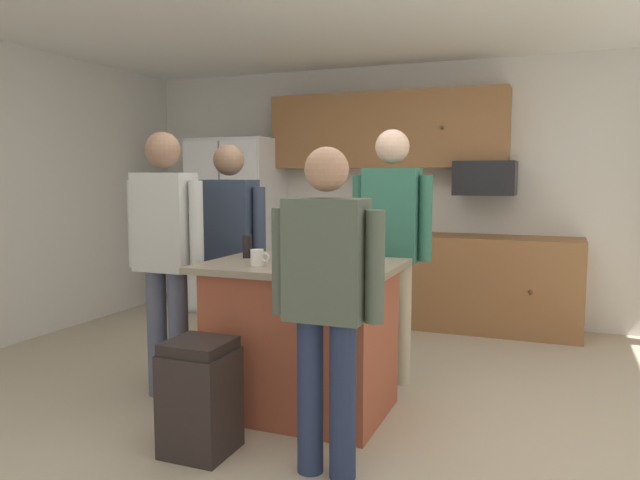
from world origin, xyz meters
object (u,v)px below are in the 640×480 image
object	(u,v)px
person_guest_right	(165,245)
glass_short_whisky	(277,249)
glass_dark_ale	(291,253)
trash_bin	(200,397)
person_elder_center	(391,237)
kitchen_island	(302,337)
person_host_foreground	(326,291)
mug_ceramic_white	(288,248)
serving_tray	(335,259)
mug_blue_stoneware	(258,258)
refrigerator	(238,225)
microwave_over_range	(485,178)
person_guest_by_door	(230,243)
glass_pilsner	(247,247)

from	to	relation	value
person_guest_right	glass_short_whisky	distance (m)	0.76
glass_dark_ale	trash_bin	xyz separation A→B (m)	(-0.30, -0.52, -0.72)
person_guest_right	person_elder_center	bearing A→B (deg)	26.47
kitchen_island	person_host_foreground	size ratio (longest dim) A/B	0.73
kitchen_island	mug_ceramic_white	world-z (taller)	mug_ceramic_white
serving_tray	trash_bin	world-z (taller)	serving_tray
person_elder_center	mug_blue_stoneware	size ratio (longest dim) A/B	14.78
mug_blue_stoneware	serving_tray	size ratio (longest dim) A/B	0.28
serving_tray	refrigerator	bearing A→B (deg)	130.56
glass_dark_ale	serving_tray	world-z (taller)	glass_dark_ale
kitchen_island	mug_ceramic_white	bearing A→B (deg)	130.09
microwave_over_range	person_guest_right	bearing A→B (deg)	-123.44
refrigerator	mug_ceramic_white	world-z (taller)	refrigerator
refrigerator	microwave_over_range	xyz separation A→B (m)	(2.60, 0.12, 0.52)
microwave_over_range	mug_ceramic_white	world-z (taller)	microwave_over_range
person_guest_by_door	serving_tray	xyz separation A→B (m)	(0.95, -0.38, -0.02)
refrigerator	person_host_foreground	bearing A→B (deg)	-54.22
refrigerator	person_guest_right	size ratio (longest dim) A/B	1.07
glass_pilsner	person_guest_by_door	bearing A→B (deg)	132.58
person_host_foreground	serving_tray	xyz separation A→B (m)	(-0.25, 0.78, 0.04)
glass_dark_ale	refrigerator	bearing A→B (deg)	125.03
refrigerator	microwave_over_range	distance (m)	2.65
glass_short_whisky	glass_pilsner	distance (m)	0.24
glass_pilsner	trash_bin	distance (m)	1.08
glass_short_whisky	trash_bin	bearing A→B (deg)	-97.42
person_guest_right	mug_blue_stoneware	world-z (taller)	person_guest_right
person_host_foreground	trash_bin	world-z (taller)	person_host_foreground
person_elder_center	person_guest_by_door	world-z (taller)	person_elder_center
kitchen_island	glass_dark_ale	xyz separation A→B (m)	(0.02, -0.20, 0.55)
refrigerator	person_elder_center	distance (m)	2.74
person_host_foreground	glass_dark_ale	size ratio (longest dim) A/B	9.75
microwave_over_range	kitchen_island	xyz separation A→B (m)	(-0.80, -2.51, -0.97)
person_guest_by_door	refrigerator	bearing A→B (deg)	148.73
person_guest_by_door	mug_ceramic_white	world-z (taller)	person_guest_by_door
microwave_over_range	person_elder_center	bearing A→B (deg)	-103.58
glass_pilsner	trash_bin	xyz separation A→B (m)	(0.14, -0.80, -0.71)
microwave_over_range	person_host_foreground	xyz separation A→B (m)	(-0.37, -3.22, -0.53)
refrigerator	person_host_foreground	world-z (taller)	refrigerator
glass_short_whisky	trash_bin	world-z (taller)	glass_short_whisky
person_guest_right	serving_tray	world-z (taller)	person_guest_right
glass_dark_ale	serving_tray	bearing A→B (deg)	58.08
person_guest_by_door	glass_pilsner	size ratio (longest dim) A/B	11.46
person_guest_right	glass_dark_ale	distance (m)	0.95
glass_pilsner	glass_short_whisky	bearing A→B (deg)	-11.10
trash_bin	kitchen_island	bearing A→B (deg)	68.93
kitchen_island	glass_pilsner	world-z (taller)	glass_pilsner
mug_ceramic_white	person_elder_center	bearing A→B (deg)	40.33
microwave_over_range	glass_dark_ale	distance (m)	2.86
refrigerator	person_guest_by_door	size ratio (longest dim) A/B	1.10
mug_ceramic_white	serving_tray	world-z (taller)	mug_ceramic_white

